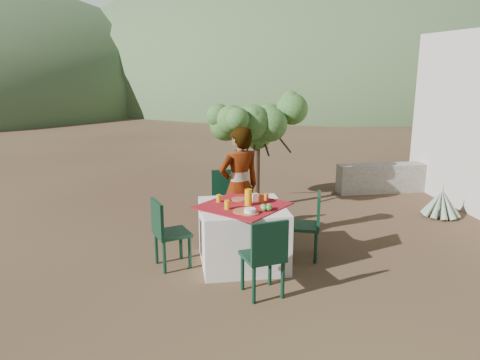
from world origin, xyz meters
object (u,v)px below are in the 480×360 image
chair_near (265,254)px  shrub_tree (260,129)px  chair_right (310,222)px  table (243,234)px  agave (441,204)px  chair_left (166,230)px  chair_far (228,200)px  juice_pitcher (248,197)px  person (239,187)px

chair_near → shrub_tree: (0.56, 3.24, 0.88)m
chair_right → shrub_tree: size_ratio=0.50×
table → agave: (3.51, 1.33, -0.16)m
chair_left → agave: bearing=-91.8°
shrub_tree → chair_near: bearing=-99.8°
chair_left → shrub_tree: bearing=-52.9°
table → shrub_tree: 2.61m
chair_far → juice_pitcher: size_ratio=4.74×
chair_far → juice_pitcher: 1.13m
chair_near → agave: (3.41, 2.25, -0.27)m
chair_far → person: (0.11, -0.41, 0.30)m
agave → chair_near: bearing=-146.6°
chair_far → shrub_tree: size_ratio=0.54×
chair_right → juice_pitcher: juice_pitcher is taller
table → chair_left: (-0.94, 0.01, 0.10)m
chair_right → person: size_ratio=0.52×
person → agave: (3.45, 0.68, -0.60)m
chair_left → person: person is taller
chair_right → chair_near: bearing=-20.8°
chair_far → person: 0.52m
juice_pitcher → table: bearing=168.8°
agave → juice_pitcher: 3.75m
table → chair_near: 0.93m
chair_near → juice_pitcher: size_ratio=4.43×
agave → chair_right: bearing=-153.8°
chair_near → chair_left: bearing=-53.9°
shrub_tree → agave: (2.85, -0.99, -1.15)m
chair_left → juice_pitcher: juice_pitcher is taller
chair_left → chair_right: 1.81m
table → chair_right: chair_right is taller
chair_near → juice_pitcher: bearing=-100.1°
shrub_tree → juice_pitcher: size_ratio=8.70×
chair_far → person: size_ratio=0.58×
shrub_tree → table: bearing=-105.8°
chair_left → person: bearing=-75.8°
person → juice_pitcher: person is taller
table → chair_right: size_ratio=1.51×
table → chair_near: (0.10, -0.92, 0.11)m
chair_right → person: 1.08m
chair_right → agave: (2.64, 1.29, -0.26)m
agave → shrub_tree: bearing=160.8°
chair_near → chair_right: (0.77, 0.95, -0.01)m
chair_far → agave: size_ratio=1.45×
chair_left → shrub_tree: (1.59, 2.30, 0.90)m
chair_left → chair_far: bearing=-58.5°
chair_far → agave: bearing=4.5°
juice_pitcher → chair_right: bearing=3.4°
table → person: size_ratio=0.79×
table → chair_right: bearing=2.2°
chair_left → juice_pitcher: (1.01, -0.03, 0.38)m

